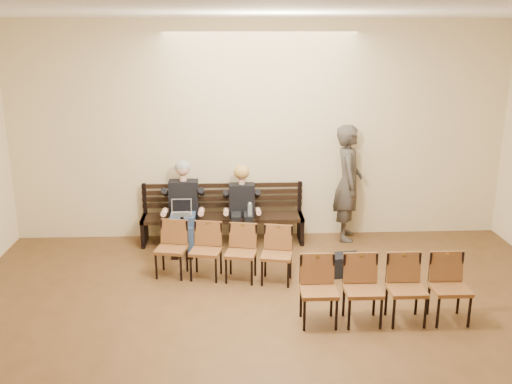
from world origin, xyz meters
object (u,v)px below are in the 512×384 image
chair_row_front (385,290)px  bench (223,229)px  chair_row_back (223,253)px  seated_man (184,205)px  laptop (181,217)px  passerby (348,174)px  bag (345,265)px  seated_woman (242,210)px  water_bottle (250,217)px

chair_row_front → bench: bearing=125.5°
chair_row_front → chair_row_back: bearing=145.7°
seated_man → laptop: size_ratio=4.35×
bench → passerby: 2.21m
laptop → chair_row_front: 3.47m
bag → chair_row_back: size_ratio=0.22×
passerby → chair_row_front: bearing=-174.1°
bench → seated_woman: 0.49m
bag → chair_row_front: 1.39m
seated_woman → passerby: passerby is taller
laptop → water_bottle: bearing=4.4°
bench → seated_woman: size_ratio=2.22×
bag → passerby: bearing=78.3°
bag → chair_row_back: (-1.71, -0.05, 0.24)m
passerby → chair_row_front: (-0.12, -2.81, -0.68)m
laptop → chair_row_front: size_ratio=0.16×
bench → water_bottle: size_ratio=11.76×
seated_woman → bag: seated_woman is taller
seated_woman → chair_row_front: (1.60, -2.59, -0.18)m
laptop → passerby: size_ratio=0.14×
bench → passerby: (2.03, 0.10, 0.86)m
chair_row_front → chair_row_back: size_ratio=1.05×
laptop → passerby: 2.75m
bench → chair_row_front: chair_row_front is taller
water_bottle → bench: bearing=136.3°
seated_man → bag: size_ratio=3.37×
seated_woman → chair_row_back: (-0.29, -1.28, -0.20)m
seated_man → bag: 2.69m
bench → seated_man: (-0.61, -0.12, 0.46)m
bench → seated_woman: seated_woman is taller
bag → chair_row_front: (0.18, -1.36, 0.26)m
seated_man → passerby: passerby is taller
chair_row_back → chair_row_front: bearing=-23.1°
laptop → bag: laptop is taller
seated_woman → chair_row_back: size_ratio=0.62×
bench → chair_row_front: bearing=-54.8°
chair_row_back → passerby: bearing=48.2°
chair_row_back → water_bottle: bearing=79.3°
water_bottle → bag: (1.31, -0.94, -0.41)m
bag → chair_row_back: 1.73m
seated_man → passerby: (2.64, 0.22, 0.41)m
laptop → seated_woman: bearing=21.1°
bag → seated_woman: bearing=139.2°
bench → bag: bench is taller
seated_man → water_bottle: bearing=-15.4°
passerby → chair_row_front: 2.89m
bench → chair_row_back: 1.41m
bench → seated_woman: (0.31, -0.12, 0.36)m
seated_man → chair_row_back: seated_man is taller
passerby → chair_row_back: bearing=135.0°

